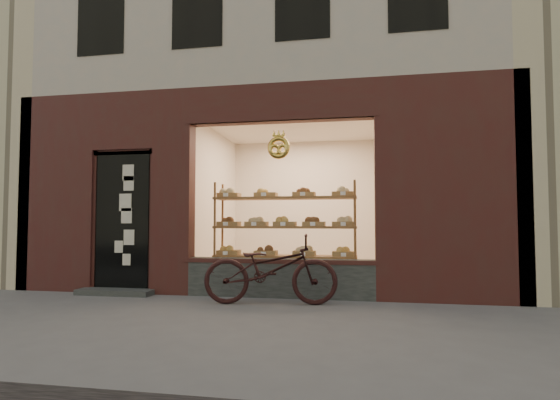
# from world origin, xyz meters

# --- Properties ---
(ground) EXTENTS (90.00, 90.00, 0.00)m
(ground) POSITION_xyz_m (0.00, 0.00, 0.00)
(ground) COLOR #4A4A4A
(bakery_building) EXTENTS (7.20, 7.28, 9.00)m
(bakery_building) POSITION_xyz_m (0.04, 5.29, 5.58)
(bakery_building) COLOR #371D19
(bakery_building) RESTS_ON ground
(display_shelf) EXTENTS (2.20, 0.45, 1.70)m
(display_shelf) POSITION_xyz_m (0.45, 2.55, 0.87)
(display_shelf) COLOR brown
(display_shelf) RESTS_ON ground
(bicycle) EXTENTS (1.82, 0.83, 0.92)m
(bicycle) POSITION_xyz_m (0.42, 1.56, 0.46)
(bicycle) COLOR black
(bicycle) RESTS_ON ground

